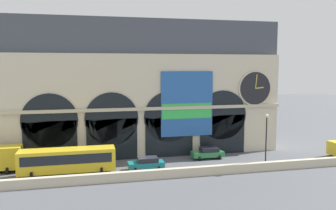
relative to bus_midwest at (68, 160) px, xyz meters
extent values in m
plane|color=#54565B|center=(9.59, 0.41, -1.78)|extent=(200.00, 200.00, 0.00)
cube|color=beige|center=(9.59, -3.83, -1.24)|extent=(90.00, 0.70, 1.08)
cube|color=beige|center=(9.59, 8.09, 5.43)|extent=(41.47, 5.35, 14.43)
cube|color=#424751|center=(9.59, 8.39, 15.09)|extent=(41.47, 4.75, 4.87)
cube|color=black|center=(-2.38, 5.36, 1.06)|extent=(6.82, 0.20, 5.69)
cylinder|color=black|center=(-2.38, 5.36, 3.91)|extent=(7.18, 0.20, 7.18)
cube|color=black|center=(5.60, 5.36, 1.06)|extent=(6.82, 0.20, 5.69)
cylinder|color=black|center=(5.60, 5.36, 3.91)|extent=(7.18, 0.20, 7.18)
cube|color=black|center=(13.57, 5.36, 1.06)|extent=(6.82, 0.20, 5.69)
cylinder|color=black|center=(13.57, 5.36, 3.91)|extent=(7.18, 0.20, 7.18)
cube|color=black|center=(21.55, 5.36, 1.06)|extent=(6.82, 0.20, 5.69)
cylinder|color=black|center=(21.55, 5.36, 3.91)|extent=(7.18, 0.20, 7.18)
cylinder|color=beige|center=(26.48, 5.26, 7.74)|extent=(5.18, 0.25, 5.18)
cylinder|color=black|center=(26.48, 5.14, 7.74)|extent=(4.79, 0.06, 4.79)
cube|color=gold|center=(27.14, 5.08, 7.81)|extent=(1.33, 0.04, 0.29)
cube|color=gold|center=(26.58, 5.06, 8.76)|extent=(0.30, 0.04, 2.04)
cube|color=#2659A5|center=(16.11, 5.24, 5.68)|extent=(7.51, 0.12, 9.15)
cube|color=green|center=(16.11, 5.16, 4.69)|extent=(7.21, 0.04, 2.15)
cube|color=#C0B49A|center=(9.59, 5.26, 5.16)|extent=(41.47, 0.50, 0.44)
cylinder|color=black|center=(-7.00, 1.95, -1.36)|extent=(0.28, 0.84, 0.84)
cylinder|color=black|center=(-7.00, 4.02, -1.36)|extent=(0.28, 0.84, 0.84)
cube|color=gold|center=(0.00, 0.01, 0.02)|extent=(11.00, 2.50, 2.60)
cube|color=black|center=(0.00, -1.26, 0.37)|extent=(10.12, 0.04, 1.10)
cylinder|color=black|center=(-3.85, -1.12, -1.28)|extent=(0.28, 1.00, 1.00)
cylinder|color=black|center=(-3.85, 1.13, -1.28)|extent=(0.28, 1.00, 1.00)
cylinder|color=black|center=(3.85, -1.12, -1.28)|extent=(0.28, 1.00, 1.00)
cylinder|color=black|center=(3.85, 1.13, -1.28)|extent=(0.28, 1.00, 1.00)
cube|color=#19727A|center=(9.31, -0.07, -1.13)|extent=(4.40, 1.80, 0.70)
cube|color=black|center=(9.53, -0.07, -0.51)|extent=(2.46, 1.62, 0.55)
cylinder|color=black|center=(7.86, -0.88, -1.48)|extent=(0.28, 0.60, 0.60)
cylinder|color=black|center=(7.86, 0.74, -1.48)|extent=(0.28, 0.60, 0.60)
cylinder|color=black|center=(10.76, -0.88, -1.48)|extent=(0.28, 0.60, 0.60)
cylinder|color=black|center=(10.76, 0.74, -1.48)|extent=(0.28, 0.60, 0.60)
cube|color=#2D7A42|center=(18.51, 3.20, -1.13)|extent=(4.40, 1.80, 0.70)
cube|color=black|center=(18.73, 3.20, -0.51)|extent=(2.46, 1.62, 0.55)
cylinder|color=black|center=(17.05, 2.39, -1.48)|extent=(0.28, 0.60, 0.60)
cylinder|color=black|center=(17.05, 4.01, -1.48)|extent=(0.28, 0.60, 0.60)
cylinder|color=black|center=(19.96, 2.39, -1.48)|extent=(0.28, 0.60, 0.60)
cylinder|color=black|center=(19.96, 4.01, -1.48)|extent=(0.28, 0.60, 0.60)
cylinder|color=black|center=(36.42, 0.71, -1.44)|extent=(0.28, 0.68, 0.68)
cylinder|color=black|center=(23.92, -3.03, 1.47)|extent=(0.16, 0.16, 6.50)
sphere|color=#F2EDCC|center=(23.92, -3.03, 4.90)|extent=(0.44, 0.44, 0.44)
camera|label=1|loc=(2.34, -41.63, 10.96)|focal=37.34mm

